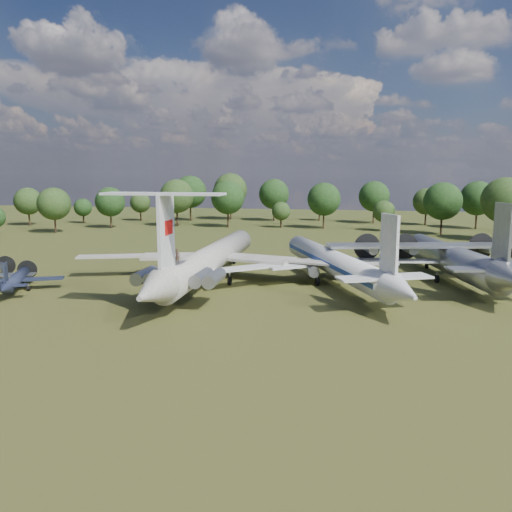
% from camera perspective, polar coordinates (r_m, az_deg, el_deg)
% --- Properties ---
extents(ground, '(300.00, 300.00, 0.00)m').
position_cam_1_polar(ground, '(71.01, -7.45, -3.18)').
color(ground, '#283E14').
rests_on(ground, ground).
extents(il62_airliner, '(41.82, 54.05, 5.26)m').
position_cam_1_polar(il62_airliner, '(72.05, -5.05, -0.82)').
color(il62_airliner, '#B4B3AF').
rests_on(il62_airliner, ground).
extents(tu104_jet, '(50.95, 57.06, 4.69)m').
position_cam_1_polar(tu104_jet, '(71.27, 8.86, -1.24)').
color(tu104_jet, silver).
rests_on(tu104_jet, ground).
extents(an12_transport, '(43.49, 46.66, 5.24)m').
position_cam_1_polar(an12_transport, '(77.10, 21.50, -0.78)').
color(an12_transport, '#9B9EA2').
rests_on(an12_transport, ground).
extents(small_prop_west, '(17.25, 19.34, 2.34)m').
position_cam_1_polar(small_prop_west, '(73.28, -25.70, -2.72)').
color(small_prop_west, black).
rests_on(small_prop_west, ground).
extents(person_on_il62, '(0.65, 0.45, 1.73)m').
position_cam_1_polar(person_on_il62, '(57.62, -9.00, 0.04)').
color(person_on_il62, '#8D6448').
rests_on(person_on_il62, il62_airliner).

